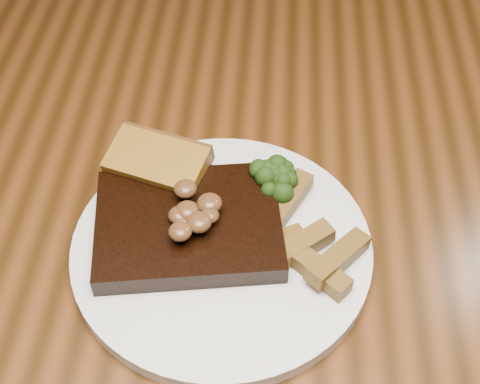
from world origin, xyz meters
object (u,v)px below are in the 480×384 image
(plate, at_px, (222,249))
(dining_table, at_px, (243,257))
(steak, at_px, (189,226))
(chair_far, at_px, (364,24))
(garlic_bread, at_px, (159,175))
(potato_wedges, at_px, (288,243))

(plate, bearing_deg, dining_table, 73.87)
(plate, xyz_separation_m, steak, (-0.03, 0.01, 0.02))
(chair_far, distance_m, steak, 0.85)
(steak, relative_size, garlic_bread, 1.77)
(chair_far, relative_size, steak, 5.03)
(garlic_bread, bearing_deg, steak, -42.30)
(dining_table, relative_size, chair_far, 1.76)
(plate, relative_size, potato_wedges, 2.95)
(steak, relative_size, potato_wedges, 1.80)
(potato_wedges, bearing_deg, steak, 172.05)
(chair_far, xyz_separation_m, garlic_bread, (-0.30, -0.70, 0.27))
(potato_wedges, bearing_deg, garlic_bread, 149.37)
(garlic_bread, bearing_deg, potato_wedges, -13.26)
(dining_table, relative_size, potato_wedges, 15.85)
(plate, relative_size, garlic_bread, 2.92)
(potato_wedges, bearing_deg, chair_far, 78.68)
(dining_table, height_order, steak, steak)
(chair_far, distance_m, potato_wedges, 0.84)
(steak, distance_m, potato_wedges, 0.10)
(chair_far, xyz_separation_m, plate, (-0.22, -0.78, 0.26))
(dining_table, bearing_deg, chair_far, 74.09)
(dining_table, xyz_separation_m, garlic_bread, (-0.09, 0.02, 0.12))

